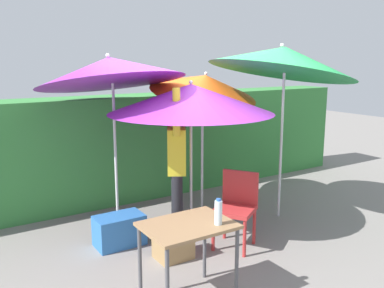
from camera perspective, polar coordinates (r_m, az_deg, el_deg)
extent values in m
plane|color=gray|center=(5.58, 1.69, -11.66)|extent=(24.00, 24.00, 0.00)
cube|color=#38843D|center=(6.83, -6.75, -0.17)|extent=(8.00, 0.70, 1.65)
cylinder|color=silver|center=(5.37, -0.15, -3.92)|extent=(0.04, 0.04, 1.54)
cone|color=purple|center=(5.19, -0.15, 6.25)|extent=(2.08, 2.08, 0.37)
sphere|color=silver|center=(5.18, -0.16, 8.48)|extent=(0.05, 0.05, 0.05)
cylinder|color=silver|center=(6.10, 1.41, -1.17)|extent=(0.04, 0.04, 1.72)
cone|color=#EA5919|center=(5.98, 1.69, 8.18)|extent=(1.56, 1.57, 0.66)
sphere|color=silver|center=(5.99, 1.93, 9.63)|extent=(0.05, 0.05, 0.05)
cylinder|color=silver|center=(5.87, 12.12, -0.38)|extent=(0.04, 0.04, 2.03)
cone|color=green|center=(5.77, 12.39, 11.23)|extent=(2.00, 1.97, 0.71)
sphere|color=silver|center=(5.80, 12.25, 13.12)|extent=(0.05, 0.05, 0.05)
cylinder|color=silver|center=(5.54, -10.45, -1.67)|extent=(0.04, 0.04, 1.91)
cone|color=purple|center=(5.38, -11.15, 9.92)|extent=(1.89, 1.90, 0.71)
sphere|color=silver|center=(5.37, -11.51, 11.84)|extent=(0.05, 0.05, 0.05)
cylinder|color=black|center=(5.16, -2.06, -8.73)|extent=(0.14, 0.14, 0.82)
cylinder|color=black|center=(5.43, -2.09, -7.71)|extent=(0.14, 0.14, 0.82)
cube|color=yellow|center=(5.10, -2.13, -0.90)|extent=(0.37, 0.42, 0.56)
sphere|color=#8C6647|center=(5.04, -2.17, 3.44)|extent=(0.22, 0.22, 0.22)
cylinder|color=yellow|center=(4.79, -2.15, 4.36)|extent=(0.12, 0.12, 0.56)
cylinder|color=#8C6647|center=(5.33, -2.16, -0.58)|extent=(0.12, 0.12, 0.52)
cylinder|color=#B72D2D|center=(4.94, 2.92, -12.07)|extent=(0.04, 0.04, 0.44)
cylinder|color=#B72D2D|center=(4.83, 7.22, -12.75)|extent=(0.04, 0.04, 0.44)
cylinder|color=#B72D2D|center=(5.27, 4.50, -10.55)|extent=(0.04, 0.04, 0.44)
cylinder|color=#B72D2D|center=(5.16, 8.53, -11.13)|extent=(0.04, 0.04, 0.44)
cube|color=#B72D2D|center=(4.95, 5.85, -9.00)|extent=(0.61, 0.61, 0.05)
cube|color=#B72D2D|center=(5.06, 6.65, -5.88)|extent=(0.27, 0.39, 0.40)
cube|color=#2D6BB7|center=(5.16, -9.93, -11.58)|extent=(0.57, 0.35, 0.37)
cube|color=#9E7A4C|center=(4.79, -2.58, -13.44)|extent=(0.39, 0.31, 0.35)
cylinder|color=#4C4C51|center=(4.33, 1.74, -13.59)|extent=(0.04, 0.04, 0.72)
cylinder|color=#4C4C51|center=(4.01, -7.15, -15.83)|extent=(0.04, 0.04, 0.72)
cylinder|color=#4C4C51|center=(3.95, 6.15, -16.21)|extent=(0.04, 0.04, 0.72)
cylinder|color=#4C4C51|center=(3.60, -3.39, -19.14)|extent=(0.04, 0.04, 0.72)
cube|color=#99724C|center=(3.80, -0.57, -11.10)|extent=(0.80, 0.60, 0.03)
cylinder|color=silver|center=(3.75, 3.63, -9.38)|extent=(0.07, 0.07, 0.22)
cylinder|color=#2D60B7|center=(3.71, 3.66, -7.64)|extent=(0.04, 0.04, 0.02)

